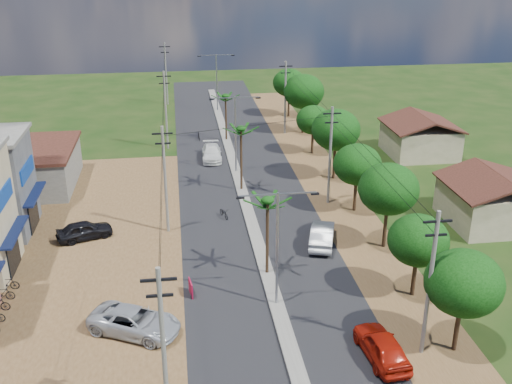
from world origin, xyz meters
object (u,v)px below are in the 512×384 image
Objects in this scene: car_white_far at (212,153)px; roadside_sign at (191,288)px; car_red_near at (382,347)px; car_parked_silver at (135,322)px; car_parked_dark at (84,230)px; moto_rider_east at (376,335)px; car_silver_mid at (322,235)px.

car_white_far reaches higher than roadside_sign.
car_red_near is 13.33m from roadside_sign.
car_parked_silver reaches higher than car_white_far.
car_parked_dark is at bearing 45.92° from car_parked_silver.
moto_rider_east is at bearing -76.00° from car_white_far.
car_white_far is at bearing -83.60° from car_red_near.
car_red_near is 36.34m from car_white_far.
car_white_far is at bearing 14.61° from car_parked_silver.
car_red_near reaches higher than car_white_far.
roadside_sign is at bearing -15.62° from car_parked_silver.
roadside_sign is at bearing -43.09° from car_red_near.
roadside_sign is (-10.70, 6.61, 0.07)m from moto_rider_east.
car_silver_mid is 18.95m from car_parked_dark.
moto_rider_east is at bearing -39.84° from roadside_sign.
car_parked_dark reaches higher than car_white_far.
car_silver_mid is 12.62m from moto_rider_east.
car_white_far is at bearing -75.36° from moto_rider_east.
car_parked_silver is 14.13m from car_parked_dark.
car_silver_mid reaches higher than moto_rider_east.
car_silver_mid is 17.10m from car_parked_silver.
roadside_sign is at bearing -95.14° from car_white_far.
car_parked_silver is (-6.78, -31.22, 0.05)m from car_white_far.
moto_rider_east is (14.20, -2.79, -0.33)m from car_parked_silver.
car_parked_silver reaches higher than roadside_sign.
car_parked_dark is (-11.40, -17.86, 0.01)m from car_white_far.
car_white_far is (-7.22, 35.61, -0.08)m from car_red_near.
car_red_near reaches higher than car_parked_silver.
car_red_near is 2.76× the size of moto_rider_east.
moto_rider_east is (0.20, 1.61, -0.36)m from car_red_near.
roadside_sign is at bearing -29.36° from moto_rider_east.
car_parked_silver is at bearing -22.48° from car_red_near.
car_parked_silver is at bearing 52.32° from car_silver_mid.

